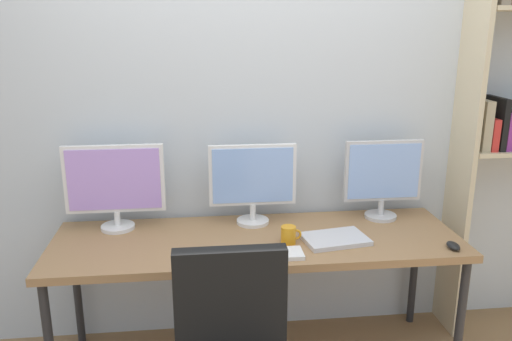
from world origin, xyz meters
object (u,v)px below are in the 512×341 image
(monitor_center, at_px, (253,180))
(coffee_mug, at_px, (289,235))
(monitor_left, at_px, (115,184))
(computer_mouse, at_px, (453,246))
(keyboard_main, at_px, (263,255))
(monitor_right, at_px, (383,176))
(laptop_closed, at_px, (335,239))
(desk, at_px, (257,247))

(monitor_center, xyz_separation_m, coffee_mug, (0.15, -0.30, -0.20))
(monitor_left, xyz_separation_m, computer_mouse, (1.69, -0.46, -0.24))
(monitor_left, xyz_separation_m, keyboard_main, (0.74, -0.44, -0.25))
(monitor_left, bearing_deg, computer_mouse, -15.19)
(keyboard_main, relative_size, computer_mouse, 4.06)
(monitor_right, xyz_separation_m, laptop_closed, (-0.35, -0.30, -0.24))
(monitor_right, bearing_deg, laptop_closed, -139.00)
(keyboard_main, xyz_separation_m, coffee_mug, (0.15, 0.14, 0.04))
(coffee_mug, bearing_deg, monitor_left, 161.44)
(desk, distance_m, monitor_left, 0.83)
(keyboard_main, bearing_deg, desk, 90.00)
(keyboard_main, relative_size, coffee_mug, 3.67)
(monitor_right, bearing_deg, keyboard_main, -149.05)
(monitor_left, height_order, computer_mouse, monitor_left)
(monitor_left, bearing_deg, coffee_mug, -18.56)
(monitor_center, height_order, keyboard_main, monitor_center)
(computer_mouse, bearing_deg, monitor_right, 114.76)
(keyboard_main, height_order, coffee_mug, coffee_mug)
(monitor_left, height_order, monitor_right, monitor_left)
(monitor_center, height_order, monitor_right, monitor_right)
(desk, xyz_separation_m, monitor_center, (0.00, 0.21, 0.30))
(keyboard_main, bearing_deg, monitor_center, 90.00)
(desk, relative_size, laptop_closed, 6.61)
(computer_mouse, bearing_deg, monitor_left, 164.81)
(computer_mouse, height_order, laptop_closed, computer_mouse)
(monitor_left, bearing_deg, laptop_closed, -14.89)
(monitor_center, bearing_deg, coffee_mug, -63.01)
(monitor_center, xyz_separation_m, keyboard_main, (0.00, -0.44, -0.24))
(desk, height_order, monitor_center, monitor_center)
(monitor_center, xyz_separation_m, computer_mouse, (0.95, -0.46, -0.23))
(monitor_center, bearing_deg, computer_mouse, -25.75)
(laptop_closed, bearing_deg, monitor_left, 155.57)
(desk, height_order, coffee_mug, coffee_mug)
(keyboard_main, distance_m, coffee_mug, 0.21)
(monitor_left, distance_m, monitor_center, 0.74)
(computer_mouse, distance_m, laptop_closed, 0.58)
(keyboard_main, relative_size, laptop_closed, 1.22)
(monitor_center, distance_m, laptop_closed, 0.55)
(desk, bearing_deg, monitor_right, 16.06)
(computer_mouse, xyz_separation_m, coffee_mug, (-0.80, 0.16, 0.03))
(monitor_left, distance_m, coffee_mug, 0.96)
(desk, bearing_deg, coffee_mug, -29.57)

